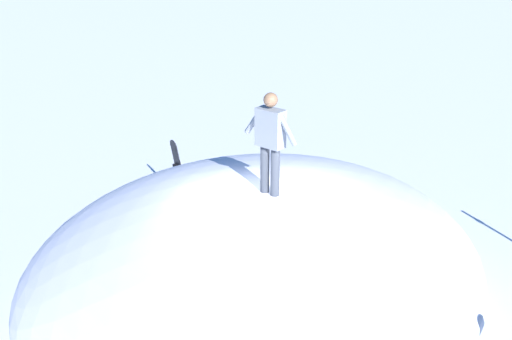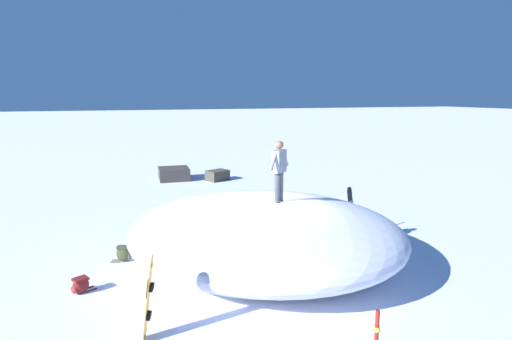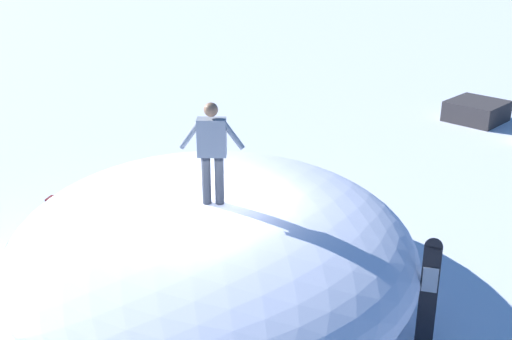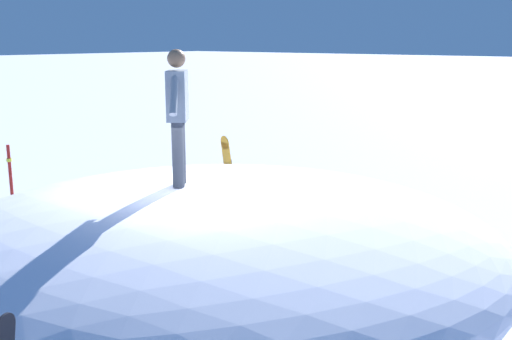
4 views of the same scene
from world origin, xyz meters
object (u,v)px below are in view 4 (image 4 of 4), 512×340
Objects in this scene: trail_marker_pole at (11,184)px; snowboard_primary_upright at (229,177)px; snowboarder_standing at (178,109)px; backpack_far at (377,219)px; backpack_near at (437,250)px.

snowboard_primary_upright is at bearing -134.95° from trail_marker_pole.
snowboarder_standing is at bearing 124.23° from snowboard_primary_upright.
trail_marker_pole reaches higher than backpack_far.
snowboarder_standing is 5.69m from trail_marker_pole.
backpack_near is at bearing 147.47° from backpack_far.
snowboarder_standing is at bearing 67.05° from backpack_near.
snowboard_primary_upright is 2.83× the size of backpack_far.
snowboard_primary_upright reaches higher than backpack_far.
trail_marker_pole is at bearing 38.29° from backpack_far.
backpack_near is 1.90m from backpack_far.
snowboard_primary_upright is (2.44, -3.59, -1.82)m from snowboarder_standing.
backpack_far is 6.90m from trail_marker_pole.
trail_marker_pole reaches higher than backpack_near.
trail_marker_pole is (5.33, -0.69, -1.86)m from snowboarder_standing.
snowboard_primary_upright is 4.17m from backpack_near.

